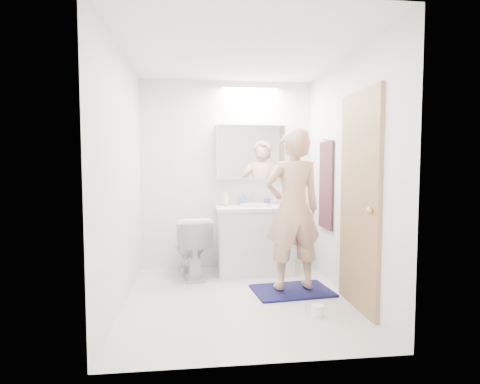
{
  "coord_description": "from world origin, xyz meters",
  "views": [
    {
      "loc": [
        -0.42,
        -3.69,
        1.33
      ],
      "look_at": [
        0.05,
        0.25,
        1.05
      ],
      "focal_mm": 28.69,
      "sensor_mm": 36.0,
      "label": 1
    }
  ],
  "objects": [
    {
      "name": "floor",
      "position": [
        0.0,
        0.0,
        0.0
      ],
      "size": [
        2.5,
        2.5,
        0.0
      ],
      "primitive_type": "plane",
      "color": "silver",
      "rests_on": "ground"
    },
    {
      "name": "vanity_cabinet",
      "position": [
        0.31,
        0.96,
        0.39
      ],
      "size": [
        0.9,
        0.55,
        0.78
      ],
      "primitive_type": "cube",
      "color": "silver",
      "rests_on": "floor"
    },
    {
      "name": "door",
      "position": [
        1.08,
        -0.35,
        1.0
      ],
      "size": [
        0.04,
        0.8,
        2.0
      ],
      "primitive_type": "cube",
      "color": "tan",
      "rests_on": "wall_right"
    },
    {
      "name": "countertop",
      "position": [
        0.31,
        0.96,
        0.8
      ],
      "size": [
        0.95,
        0.58,
        0.04
      ],
      "primitive_type": "cube",
      "color": "white",
      "rests_on": "vanity_cabinet"
    },
    {
      "name": "wall_back",
      "position": [
        0.0,
        1.25,
        1.2
      ],
      "size": [
        2.5,
        0.0,
        2.5
      ],
      "primitive_type": "plane",
      "rotation": [
        1.57,
        0.0,
        0.0
      ],
      "color": "white",
      "rests_on": "floor"
    },
    {
      "name": "towel",
      "position": [
        1.08,
        0.55,
        1.1
      ],
      "size": [
        0.02,
        0.42,
        1.0
      ],
      "primitive_type": "cube",
      "color": "#101733",
      "rests_on": "wall_right"
    },
    {
      "name": "towel_hook",
      "position": [
        1.07,
        0.55,
        1.62
      ],
      "size": [
        0.07,
        0.02,
        0.02
      ],
      "primitive_type": "cylinder",
      "rotation": [
        0.0,
        1.57,
        0.0
      ],
      "color": "silver",
      "rests_on": "wall_right"
    },
    {
      "name": "wall_left",
      "position": [
        -1.1,
        0.0,
        1.2
      ],
      "size": [
        0.0,
        2.5,
        2.5
      ],
      "primitive_type": "plane",
      "rotation": [
        1.57,
        0.0,
        1.57
      ],
      "color": "white",
      "rests_on": "floor"
    },
    {
      "name": "soap_bottle_b",
      "position": [
        0.19,
        1.15,
        0.9
      ],
      "size": [
        0.1,
        0.1,
        0.16
      ],
      "primitive_type": "imported",
      "rotation": [
        0.0,
        0.0,
        -0.72
      ],
      "color": "#5285AF",
      "rests_on": "countertop"
    },
    {
      "name": "wall_right",
      "position": [
        1.1,
        0.0,
        1.2
      ],
      "size": [
        0.0,
        2.5,
        2.5
      ],
      "primitive_type": "plane",
      "rotation": [
        1.57,
        0.0,
        -1.57
      ],
      "color": "white",
      "rests_on": "floor"
    },
    {
      "name": "sink_basin",
      "position": [
        0.31,
        0.99,
        0.84
      ],
      "size": [
        0.36,
        0.36,
        0.03
      ],
      "primitive_type": "cylinder",
      "color": "white",
      "rests_on": "countertop"
    },
    {
      "name": "wall_front",
      "position": [
        0.0,
        -1.25,
        1.2
      ],
      "size": [
        2.5,
        0.0,
        2.5
      ],
      "primitive_type": "plane",
      "rotation": [
        -1.57,
        0.0,
        0.0
      ],
      "color": "white",
      "rests_on": "floor"
    },
    {
      "name": "faucet",
      "position": [
        0.31,
        1.19,
        0.9
      ],
      "size": [
        0.02,
        0.02,
        0.16
      ],
      "primitive_type": "cylinder",
      "color": "silver",
      "rests_on": "countertop"
    },
    {
      "name": "mirror_panel",
      "position": [
        0.3,
        1.1,
        1.5
      ],
      "size": [
        0.84,
        0.01,
        0.66
      ],
      "primitive_type": "cube",
      "color": "silver",
      "rests_on": "medicine_cabinet"
    },
    {
      "name": "ceiling",
      "position": [
        0.0,
        0.0,
        2.4
      ],
      "size": [
        2.5,
        2.5,
        0.0
      ],
      "primitive_type": "plane",
      "rotation": [
        3.14,
        0.0,
        0.0
      ],
      "color": "white",
      "rests_on": "floor"
    },
    {
      "name": "toothbrush_cup",
      "position": [
        0.51,
        1.12,
        0.86
      ],
      "size": [
        0.11,
        0.11,
        0.08
      ],
      "primitive_type": "imported",
      "rotation": [
        0.0,
        0.0,
        0.33
      ],
      "color": "#4254C6",
      "rests_on": "countertop"
    },
    {
      "name": "door_knob",
      "position": [
        1.04,
        -0.65,
        0.95
      ],
      "size": [
        0.06,
        0.06,
        0.06
      ],
      "primitive_type": "sphere",
      "color": "gold",
      "rests_on": "door"
    },
    {
      "name": "soap_bottle_a",
      "position": [
        -0.03,
        1.11,
        0.93
      ],
      "size": [
        0.09,
        0.1,
        0.21
      ],
      "primitive_type": "imported",
      "rotation": [
        0.0,
        0.0,
        0.18
      ],
      "color": "beige",
      "rests_on": "countertop"
    },
    {
      "name": "bath_rug",
      "position": [
        0.59,
        0.16,
        0.01
      ],
      "size": [
        0.85,
        0.63,
        0.02
      ],
      "primitive_type": "cube",
      "rotation": [
        0.0,
        0.0,
        0.11
      ],
      "color": "#14133D",
      "rests_on": "floor"
    },
    {
      "name": "toilet",
      "position": [
        -0.47,
        0.85,
        0.36
      ],
      "size": [
        0.53,
        0.77,
        0.73
      ],
      "primitive_type": "imported",
      "rotation": [
        0.0,
        0.0,
        3.32
      ],
      "color": "white",
      "rests_on": "floor"
    },
    {
      "name": "medicine_cabinet",
      "position": [
        0.3,
        1.18,
        1.5
      ],
      "size": [
        0.88,
        0.14,
        0.7
      ],
      "primitive_type": "cube",
      "color": "white",
      "rests_on": "wall_back"
    },
    {
      "name": "toilet_paper_roll",
      "position": [
        0.65,
        -0.5,
        0.05
      ],
      "size": [
        0.11,
        0.11,
        0.1
      ],
      "primitive_type": "cylinder",
      "color": "white",
      "rests_on": "floor"
    },
    {
      "name": "person",
      "position": [
        0.59,
        0.16,
        0.88
      ],
      "size": [
        0.64,
        0.46,
        1.65
      ],
      "primitive_type": "imported",
      "rotation": [
        0.0,
        0.0,
        3.25
      ],
      "color": "tan",
      "rests_on": "bath_rug"
    }
  ]
}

